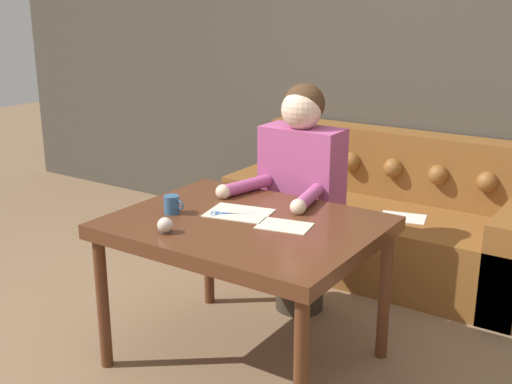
{
  "coord_description": "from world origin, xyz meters",
  "views": [
    {
      "loc": [
        1.5,
        -2.3,
        1.76
      ],
      "look_at": [
        -0.17,
        0.2,
        0.85
      ],
      "focal_mm": 45.0,
      "sensor_mm": 36.0,
      "label": 1
    }
  ],
  "objects_px": {
    "person": "(300,196)",
    "dining_table": "(245,235)",
    "pin_cushion": "(165,226)",
    "couch": "(382,223)",
    "mug": "(172,205)",
    "scissors": "(226,214)"
  },
  "relations": [
    {
      "from": "couch",
      "to": "pin_cushion",
      "type": "height_order",
      "value": "couch"
    },
    {
      "from": "person",
      "to": "mug",
      "type": "bearing_deg",
      "value": -111.08
    },
    {
      "from": "scissors",
      "to": "mug",
      "type": "xyz_separation_m",
      "value": [
        -0.23,
        -0.14,
        0.04
      ]
    },
    {
      "from": "dining_table",
      "to": "pin_cushion",
      "type": "relative_size",
      "value": 17.18
    },
    {
      "from": "mug",
      "to": "couch",
      "type": "bearing_deg",
      "value": 74.3
    },
    {
      "from": "mug",
      "to": "pin_cushion",
      "type": "height_order",
      "value": "mug"
    },
    {
      "from": "dining_table",
      "to": "pin_cushion",
      "type": "height_order",
      "value": "pin_cushion"
    },
    {
      "from": "person",
      "to": "dining_table",
      "type": "bearing_deg",
      "value": -84.08
    },
    {
      "from": "dining_table",
      "to": "scissors",
      "type": "relative_size",
      "value": 5.31
    },
    {
      "from": "dining_table",
      "to": "pin_cushion",
      "type": "bearing_deg",
      "value": -121.76
    },
    {
      "from": "person",
      "to": "pin_cushion",
      "type": "bearing_deg",
      "value": -98.08
    },
    {
      "from": "couch",
      "to": "person",
      "type": "bearing_deg",
      "value": -100.6
    },
    {
      "from": "person",
      "to": "pin_cushion",
      "type": "height_order",
      "value": "person"
    },
    {
      "from": "dining_table",
      "to": "couch",
      "type": "height_order",
      "value": "couch"
    },
    {
      "from": "dining_table",
      "to": "person",
      "type": "relative_size",
      "value": 0.93
    },
    {
      "from": "couch",
      "to": "pin_cushion",
      "type": "bearing_deg",
      "value": -99.25
    },
    {
      "from": "couch",
      "to": "mug",
      "type": "bearing_deg",
      "value": -105.7
    },
    {
      "from": "dining_table",
      "to": "person",
      "type": "distance_m",
      "value": 0.65
    },
    {
      "from": "dining_table",
      "to": "person",
      "type": "height_order",
      "value": "person"
    },
    {
      "from": "couch",
      "to": "mug",
      "type": "xyz_separation_m",
      "value": [
        -0.45,
        -1.6,
        0.48
      ]
    },
    {
      "from": "mug",
      "to": "pin_cushion",
      "type": "relative_size",
      "value": 1.58
    },
    {
      "from": "couch",
      "to": "pin_cushion",
      "type": "relative_size",
      "value": 27.24
    }
  ]
}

